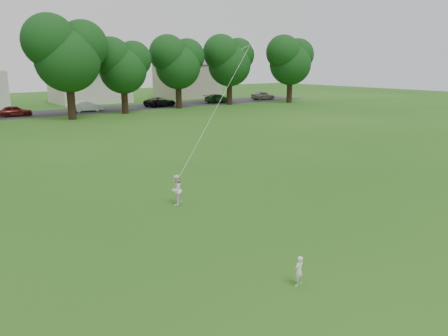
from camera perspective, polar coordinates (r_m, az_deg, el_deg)
ground at (r=12.11m, az=-0.67°, el=-13.62°), size 160.00×160.00×0.00m
toddler at (r=11.52m, az=9.75°, el=-13.11°), size 0.32×0.23×0.80m
older_boy at (r=17.44m, az=-6.30°, el=-2.87°), size 0.76×0.73×1.23m
kite at (r=18.61m, az=-1.08°, el=7.72°), size 2.92×1.09×7.35m
parked_cars at (r=51.24m, az=-24.05°, el=6.95°), size 71.57×2.31×1.25m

